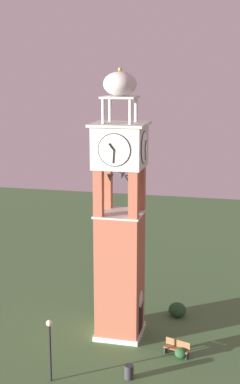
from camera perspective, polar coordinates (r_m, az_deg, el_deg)
name	(u,v)px	position (r m, az deg, el deg)	size (l,w,h in m)	color
ground	(120,334)	(36.67, 0.00, -14.68)	(80.00, 80.00, 0.00)	#476B3D
clock_tower	(120,229)	(33.98, 0.00, -3.96)	(3.32, 3.32, 17.03)	#AD5B42
park_bench	(177,348)	(34.21, 6.01, -15.99)	(0.92, 1.66, 0.95)	brown
lamp_post	(50,339)	(30.85, -7.40, -15.07)	(0.36, 0.36, 3.66)	black
trash_bin	(129,372)	(31.89, 0.95, -18.40)	(0.52, 0.52, 0.80)	#2D2D33
shrub_near_entry	(177,310)	(38.99, 6.05, -12.21)	(1.22, 1.22, 0.97)	#234C28
shrub_left_of_tower	(181,353)	(34.06, 6.47, -16.49)	(0.79, 0.79, 0.61)	#234C28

